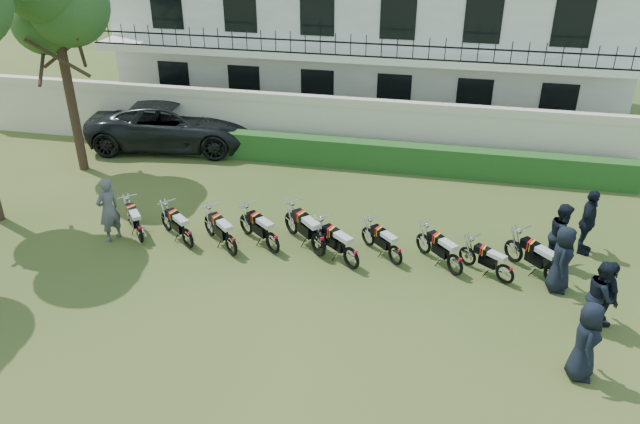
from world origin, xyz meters
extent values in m
plane|color=#31491D|center=(0.00, 0.00, 0.00)|extent=(100.00, 100.00, 0.00)
cube|color=beige|center=(0.00, 8.00, 1.00)|extent=(30.00, 0.30, 2.00)
cube|color=beige|center=(0.00, 8.00, 2.15)|extent=(30.00, 0.35, 0.30)
cube|color=#1E4719|center=(1.00, 7.20, 0.50)|extent=(18.00, 0.60, 1.00)
cube|color=white|center=(0.00, 14.00, 3.50)|extent=(20.00, 8.00, 7.00)
cube|color=white|center=(0.00, 9.30, 3.50)|extent=(20.00, 1.40, 0.25)
cube|color=black|center=(0.00, 8.65, 4.10)|extent=(20.00, 0.05, 0.05)
cube|color=black|center=(0.00, 8.65, 3.65)|extent=(20.00, 0.05, 0.05)
cube|color=black|center=(-7.50, 10.02, 1.60)|extent=(1.30, 0.12, 2.20)
cube|color=black|center=(-7.50, 10.02, 5.10)|extent=(1.30, 0.12, 2.20)
cube|color=black|center=(-4.50, 10.02, 1.60)|extent=(1.30, 0.12, 2.20)
cube|color=black|center=(-4.50, 10.02, 5.10)|extent=(1.30, 0.12, 2.20)
cube|color=black|center=(-1.50, 10.02, 1.60)|extent=(1.30, 0.12, 2.20)
cube|color=black|center=(-1.50, 10.02, 5.10)|extent=(1.30, 0.12, 2.20)
cube|color=black|center=(1.50, 10.02, 1.60)|extent=(1.30, 0.12, 2.20)
cube|color=black|center=(1.50, 10.02, 5.10)|extent=(1.30, 0.12, 2.20)
cube|color=black|center=(4.50, 10.02, 1.60)|extent=(1.30, 0.12, 2.20)
cube|color=black|center=(4.50, 10.02, 5.10)|extent=(1.30, 0.12, 2.20)
cube|color=black|center=(7.50, 10.02, 1.60)|extent=(1.30, 0.12, 2.20)
cube|color=black|center=(7.50, 10.02, 5.10)|extent=(1.30, 0.12, 2.20)
cylinder|color=#473323|center=(-9.00, 5.00, 2.62)|extent=(0.32, 0.32, 5.25)
sphere|color=#2C5020|center=(-8.60, 5.20, 5.62)|extent=(2.60, 2.60, 2.60)
sphere|color=#2C5020|center=(-9.60, 5.30, 5.10)|extent=(2.20, 2.20, 2.20)
torus|color=black|center=(-4.23, 0.15, 0.28)|extent=(0.44, 0.49, 0.58)
torus|color=black|center=(-5.03, 1.09, 0.28)|extent=(0.44, 0.49, 0.58)
cube|color=black|center=(-4.60, 0.59, 0.43)|extent=(0.47, 0.51, 0.28)
cube|color=black|center=(-4.74, 0.75, 0.68)|extent=(0.46, 0.48, 0.21)
cube|color=red|center=(-4.74, 0.75, 0.69)|extent=(0.19, 0.26, 0.22)
cube|color=yellow|center=(-4.71, 0.71, 0.69)|extent=(0.17, 0.25, 0.22)
cube|color=silver|center=(-4.44, 0.39, 0.72)|extent=(0.51, 0.54, 0.11)
cylinder|color=silver|center=(-4.94, 0.98, 0.97)|extent=(0.45, 0.39, 0.03)
torus|color=black|center=(-2.68, 0.21, 0.29)|extent=(0.52, 0.44, 0.60)
torus|color=black|center=(-3.67, 1.01, 0.29)|extent=(0.52, 0.44, 0.60)
cube|color=black|center=(-3.13, 0.58, 0.44)|extent=(0.53, 0.48, 0.29)
cube|color=black|center=(-3.31, 0.72, 0.70)|extent=(0.50, 0.47, 0.22)
cube|color=red|center=(-3.31, 0.72, 0.71)|extent=(0.16, 0.27, 0.22)
cube|color=yellow|center=(-3.26, 0.68, 0.71)|extent=(0.13, 0.27, 0.22)
cube|color=silver|center=(-2.93, 0.41, 0.74)|extent=(0.57, 0.52, 0.12)
cylinder|color=silver|center=(-3.55, 0.92, 1.00)|extent=(0.39, 0.47, 0.03)
torus|color=black|center=(-1.37, 0.02, 0.31)|extent=(0.52, 0.50, 0.62)
torus|color=black|center=(-2.33, 0.94, 0.31)|extent=(0.52, 0.50, 0.62)
cube|color=black|center=(-1.81, 0.45, 0.46)|extent=(0.54, 0.52, 0.31)
cube|color=black|center=(-1.98, 0.61, 0.74)|extent=(0.52, 0.51, 0.22)
cube|color=red|center=(-1.98, 0.61, 0.75)|extent=(0.18, 0.29, 0.24)
cube|color=yellow|center=(-1.94, 0.57, 0.75)|extent=(0.16, 0.27, 0.24)
cube|color=silver|center=(-1.61, 0.26, 0.78)|extent=(0.58, 0.56, 0.12)
cylinder|color=silver|center=(-2.22, 0.83, 1.04)|extent=(0.44, 0.47, 0.03)
torus|color=black|center=(-0.26, 0.41, 0.31)|extent=(0.54, 0.47, 0.63)
torus|color=black|center=(-1.30, 1.26, 0.31)|extent=(0.54, 0.47, 0.63)
cube|color=black|center=(-0.74, 0.80, 0.46)|extent=(0.55, 0.50, 0.31)
cube|color=black|center=(-0.92, 0.95, 0.74)|extent=(0.53, 0.50, 0.23)
cube|color=red|center=(-0.92, 0.95, 0.75)|extent=(0.17, 0.29, 0.24)
cube|color=yellow|center=(-0.87, 0.91, 0.75)|extent=(0.14, 0.28, 0.24)
cube|color=silver|center=(-0.53, 0.63, 0.78)|extent=(0.59, 0.55, 0.12)
cylinder|color=silver|center=(-1.18, 1.16, 1.05)|extent=(0.41, 0.50, 0.03)
torus|color=black|center=(0.99, 0.44, 0.33)|extent=(0.55, 0.55, 0.68)
torus|color=black|center=(-0.03, 1.47, 0.33)|extent=(0.55, 0.55, 0.68)
cube|color=black|center=(0.52, 0.92, 0.50)|extent=(0.57, 0.57, 0.33)
cube|color=black|center=(0.34, 1.10, 0.80)|extent=(0.56, 0.56, 0.24)
cube|color=red|center=(0.34, 1.10, 0.81)|extent=(0.21, 0.31, 0.25)
cube|color=yellow|center=(0.39, 1.05, 0.81)|extent=(0.18, 0.29, 0.25)
cube|color=silver|center=(0.73, 0.70, 0.84)|extent=(0.62, 0.62, 0.13)
cylinder|color=silver|center=(0.09, 1.35, 1.13)|extent=(0.50, 0.49, 0.03)
torus|color=black|center=(1.98, 0.08, 0.31)|extent=(0.54, 0.47, 0.63)
torus|color=black|center=(0.95, 0.94, 0.31)|extent=(0.54, 0.47, 0.63)
cube|color=black|center=(1.50, 0.48, 0.46)|extent=(0.55, 0.50, 0.31)
cube|color=black|center=(1.32, 0.63, 0.74)|extent=(0.53, 0.50, 0.23)
cube|color=red|center=(1.32, 0.63, 0.75)|extent=(0.17, 0.29, 0.24)
cube|color=yellow|center=(1.37, 0.59, 0.75)|extent=(0.14, 0.28, 0.24)
cube|color=silver|center=(1.72, 0.30, 0.78)|extent=(0.59, 0.55, 0.12)
cylinder|color=silver|center=(1.07, 0.84, 1.05)|extent=(0.42, 0.49, 0.03)
torus|color=black|center=(3.01, 0.53, 0.28)|extent=(0.46, 0.45, 0.56)
torus|color=black|center=(2.16, 1.37, 0.28)|extent=(0.46, 0.45, 0.56)
cube|color=black|center=(2.62, 0.92, 0.41)|extent=(0.48, 0.47, 0.28)
cube|color=black|center=(2.47, 1.07, 0.66)|extent=(0.46, 0.46, 0.20)
cube|color=red|center=(2.47, 1.07, 0.67)|extent=(0.17, 0.26, 0.21)
cube|color=yellow|center=(2.51, 1.03, 0.67)|extent=(0.14, 0.24, 0.21)
cube|color=silver|center=(2.79, 0.75, 0.70)|extent=(0.51, 0.51, 0.11)
cylinder|color=silver|center=(2.26, 1.28, 0.94)|extent=(0.41, 0.41, 0.03)
torus|color=black|center=(4.58, 0.32, 0.29)|extent=(0.47, 0.49, 0.59)
torus|color=black|center=(3.72, 1.24, 0.29)|extent=(0.47, 0.49, 0.59)
cube|color=black|center=(4.18, 0.74, 0.44)|extent=(0.49, 0.51, 0.29)
cube|color=black|center=(4.03, 0.90, 0.70)|extent=(0.48, 0.49, 0.21)
cube|color=red|center=(4.03, 0.90, 0.71)|extent=(0.19, 0.27, 0.22)
cube|color=yellow|center=(4.07, 0.86, 0.71)|extent=(0.16, 0.26, 0.22)
cube|color=silver|center=(4.36, 0.55, 0.74)|extent=(0.54, 0.55, 0.12)
cylinder|color=silver|center=(3.82, 1.13, 0.99)|extent=(0.44, 0.42, 0.03)
torus|color=black|center=(5.87, 0.30, 0.27)|extent=(0.49, 0.38, 0.54)
torus|color=black|center=(4.94, 0.99, 0.27)|extent=(0.49, 0.38, 0.54)
cube|color=black|center=(5.44, 0.62, 0.40)|extent=(0.49, 0.42, 0.27)
cube|color=black|center=(5.28, 0.74, 0.64)|extent=(0.46, 0.42, 0.20)
cube|color=red|center=(5.28, 0.74, 0.65)|extent=(0.14, 0.25, 0.20)
cube|color=yellow|center=(5.32, 0.71, 0.65)|extent=(0.11, 0.24, 0.20)
cube|color=silver|center=(5.64, 0.48, 0.68)|extent=(0.52, 0.46, 0.11)
cylinder|color=silver|center=(5.05, 0.91, 0.91)|extent=(0.34, 0.45, 0.03)
torus|color=black|center=(7.07, 0.28, 0.31)|extent=(0.50, 0.53, 0.64)
torus|color=black|center=(6.14, 1.27, 0.31)|extent=(0.50, 0.53, 0.64)
cube|color=black|center=(6.64, 0.73, 0.47)|extent=(0.53, 0.55, 0.31)
cube|color=black|center=(6.48, 0.91, 0.75)|extent=(0.52, 0.53, 0.23)
cube|color=red|center=(6.48, 0.91, 0.76)|extent=(0.20, 0.29, 0.24)
cube|color=yellow|center=(6.52, 0.86, 0.76)|extent=(0.17, 0.28, 0.24)
cube|color=silver|center=(6.83, 0.53, 0.79)|extent=(0.58, 0.59, 0.13)
cylinder|color=silver|center=(6.25, 1.15, 1.07)|extent=(0.48, 0.45, 0.03)
imported|color=black|center=(-6.64, 7.76, 0.89)|extent=(6.74, 3.80, 1.78)
imported|color=slate|center=(-5.50, 0.64, 0.96)|extent=(0.70, 0.82, 1.92)
imported|color=black|center=(6.76, -2.50, 0.90)|extent=(0.63, 0.91, 1.80)
imported|color=black|center=(7.37, -0.73, 0.88)|extent=(0.80, 0.95, 1.75)
imported|color=black|center=(7.53, -0.57, 0.83)|extent=(0.61, 1.04, 1.66)
imported|color=black|center=(6.69, 0.69, 0.88)|extent=(0.70, 0.95, 1.77)
imported|color=black|center=(6.83, 1.89, 0.90)|extent=(0.88, 1.02, 1.80)
imported|color=black|center=(7.60, 2.70, 0.94)|extent=(0.78, 1.19, 1.89)
camera|label=1|loc=(3.56, -13.31, 9.10)|focal=35.00mm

